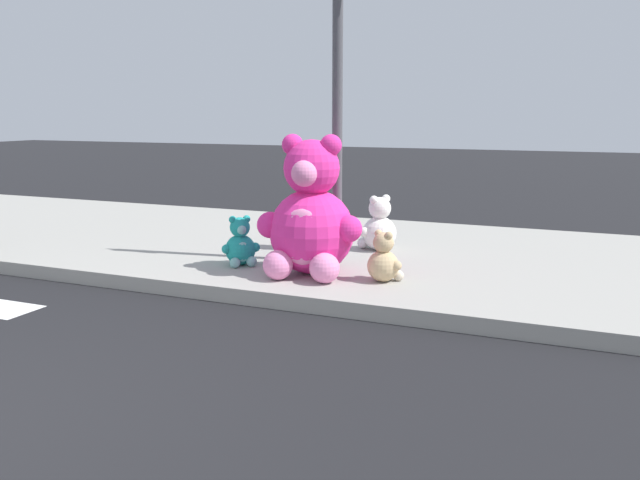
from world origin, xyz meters
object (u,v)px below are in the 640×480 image
plush_pink_large (311,219)px  plush_lavender (309,225)px  plush_teal (241,245)px  plush_white (378,228)px  sign_pole (337,104)px  plush_tan (384,261)px

plush_pink_large → plush_lavender: size_ratio=1.92×
plush_teal → plush_white: bearing=50.0°
sign_pole → plush_teal: bearing=-149.7°
plush_pink_large → plush_white: 1.45m
plush_white → plush_tan: (0.51, -1.39, -0.06)m
plush_pink_large → plush_lavender: 1.22m
plush_tan → plush_teal: bearing=177.7°
plush_teal → plush_tan: 1.62m
plush_lavender → plush_tan: size_ratio=1.45×
plush_lavender → plush_tan: 1.67m
plush_white → plush_teal: 1.73m
plush_lavender → plush_teal: plush_lavender is taller
sign_pole → plush_lavender: sign_pole is taller
plush_pink_large → plush_teal: plush_pink_large is taller
sign_pole → plush_tan: bearing=-39.1°
plush_lavender → plush_teal: 1.08m
sign_pole → plush_tan: (0.72, -0.59, -1.50)m
sign_pole → plush_teal: (-0.90, -0.52, -1.48)m
sign_pole → plush_white: bearing=74.9°
plush_white → plush_tan: bearing=-70.0°
plush_white → plush_lavender: bearing=-157.9°
plush_pink_large → plush_white: plush_pink_large is taller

